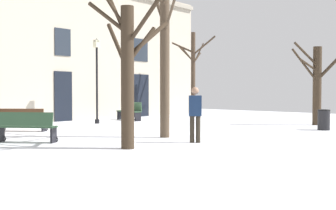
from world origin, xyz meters
name	(u,v)px	position (x,y,z in m)	size (l,w,h in m)	color
ground_plane	(205,134)	(0.00, 0.00, 0.00)	(32.56, 32.56, 0.00)	white
building_facade	(62,47)	(0.00, 9.23, 3.82)	(20.35, 0.60, 7.53)	#BCB29E
tree_left_of_center	(165,50)	(-1.82, 0.27, 2.87)	(1.62, 2.31, 5.56)	#4C3D2D
tree_near_facade	(193,71)	(7.10, 6.33, 2.76)	(1.40, 2.46, 5.04)	#423326
tree_right_of_center	(317,83)	(6.40, -1.45, 1.90)	(1.57, 1.89, 3.73)	#382B1E
tree_foreground	(128,67)	(-4.35, -0.77, 2.17)	(2.22, 2.31, 4.51)	#382B1E
streetlamp	(97,72)	(0.18, 6.56, 2.45)	(0.30, 0.30, 4.03)	black
litter_bin	(324,120)	(4.27, -2.61, 0.41)	(0.49, 0.49, 0.81)	black
bench_by_litter_bin	(22,119)	(-4.06, 5.64, 0.46)	(1.46, 1.70, 0.88)	#51331E
bench_far_corner	(130,111)	(2.64, 7.01, 0.51)	(0.67, 1.83, 0.97)	#2D4C33
bench_near_lamp	(26,126)	(-5.61, 2.36, 0.49)	(1.40, 1.69, 0.92)	#2D4C33
person_near_bench	(195,112)	(-2.21, -1.33, 0.91)	(0.41, 0.43, 1.65)	#2D271E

